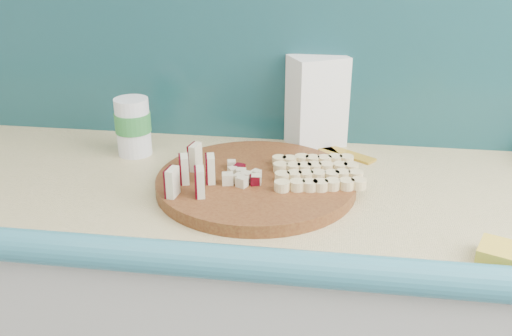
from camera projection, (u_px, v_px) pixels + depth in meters
name	position (u px, v px, depth m)	size (l,w,h in m)	color
backsplash	(280.00, 41.00, 1.37)	(2.20, 0.02, 0.50)	teal
cutting_board	(256.00, 182.00, 1.19)	(0.42, 0.42, 0.03)	#481D0F
apple_wedges	(192.00, 172.00, 1.14)	(0.08, 0.17, 0.06)	beige
apple_chunks	(243.00, 173.00, 1.18)	(0.07, 0.07, 0.02)	beige
banana_slices	(317.00, 172.00, 1.19)	(0.20, 0.18, 0.02)	beige
flour_bag	(317.00, 101.00, 1.39)	(0.13, 0.09, 0.22)	white
canister	(133.00, 125.00, 1.34)	(0.08, 0.08, 0.14)	white
sponge	(510.00, 257.00, 0.93)	(0.10, 0.07, 0.03)	yellow
banana_peel	(322.00, 150.00, 1.39)	(0.22, 0.18, 0.01)	gold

